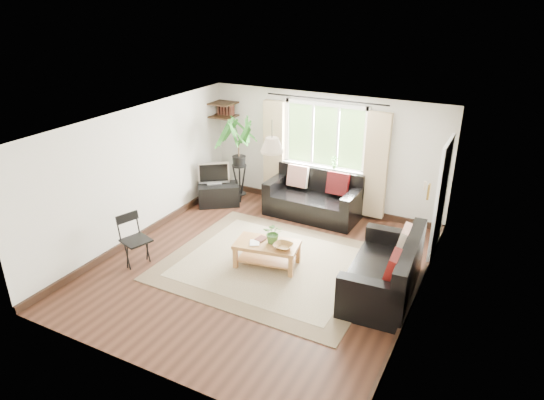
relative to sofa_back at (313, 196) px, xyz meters
The scene contains 24 objects.
floor 2.27m from the sofa_back, 89.70° to the right, with size 5.50×5.50×0.00m, color black.
ceiling 2.97m from the sofa_back, 89.70° to the right, with size 5.50×5.50×0.00m, color white.
wall_back 0.93m from the sofa_back, 88.74° to the left, with size 5.00×0.02×2.40m, color beige.
wall_front 5.03m from the sofa_back, 89.87° to the right, with size 5.00×0.02×2.40m, color beige.
wall_left 3.42m from the sofa_back, 138.20° to the right, with size 0.02×5.50×2.40m, color beige.
wall_right 3.44m from the sofa_back, 41.54° to the right, with size 0.02×5.50×2.40m, color beige.
rug 2.13m from the sofa_back, 86.06° to the right, with size 3.42×2.93×0.02m, color beige.
window 1.21m from the sofa_back, 88.63° to the left, with size 2.50×0.16×2.16m, color white, non-canonical shape.
door 2.60m from the sofa_back, 11.95° to the right, with size 0.06×0.96×2.06m, color silver.
corner_shelf 2.68m from the sofa_back, behind, with size 0.50×0.50×0.34m, color black, non-canonical shape.
pendant_lamp 2.44m from the sofa_back, 89.64° to the right, with size 0.36×0.36×0.54m, color beige, non-canonical shape.
wall_sconce 3.37m from the sofa_back, 38.26° to the right, with size 0.12×0.12×0.28m, color beige, non-canonical shape.
sofa_back is the anchor object (origin of this frame).
sofa_right 2.85m from the sofa_back, 45.79° to the right, with size 0.92×1.85×0.87m, color black, non-canonical shape.
coffee_table 2.17m from the sofa_back, 87.59° to the right, with size 1.04×0.57×0.43m, color olive, non-canonical shape.
table_plant 2.11m from the sofa_back, 85.19° to the right, with size 0.32×0.28×0.36m, color #3D6B2B.
bowl 2.24m from the sofa_back, 79.54° to the right, with size 0.31×0.31×0.08m, color brown.
book_a 2.30m from the sofa_back, 93.85° to the right, with size 0.16×0.21×0.02m, color white.
book_b 2.08m from the sofa_back, 93.68° to the right, with size 0.16×0.21×0.02m, color #4F281F.
tv_stand 2.05m from the sofa_back, 168.63° to the right, with size 0.85×0.48×0.46m, color black.
tv 2.16m from the sofa_back, 169.14° to the right, with size 0.65×0.22×0.50m, color #A5A5AA, non-canonical shape.
palm_stand 1.73m from the sofa_back, behind, with size 0.72×0.72×1.85m, color black, non-canonical shape.
folding_chair 3.62m from the sofa_back, 120.53° to the right, with size 0.45×0.45×0.87m, color black, non-canonical shape.
sill_plant 0.79m from the sofa_back, 57.13° to the left, with size 0.14×0.10×0.27m, color #2D6023.
Camera 1 is at (3.36, -6.11, 4.22)m, focal length 32.00 mm.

